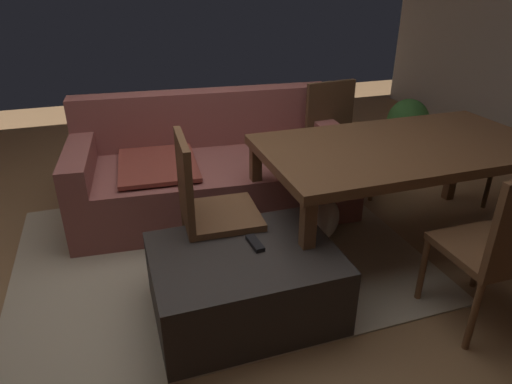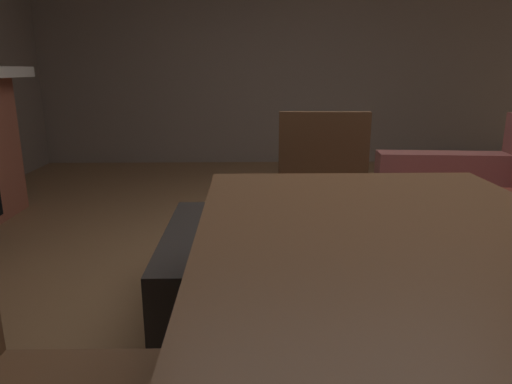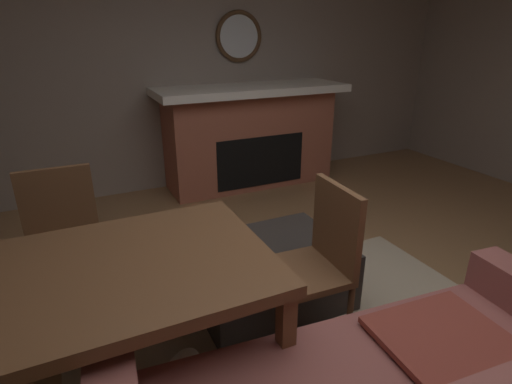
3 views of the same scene
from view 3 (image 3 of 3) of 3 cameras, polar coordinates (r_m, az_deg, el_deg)
The scene contains 10 objects.
floor at distance 2.54m, azimuth 10.03°, elevation -21.21°, with size 8.76×8.76×0.00m, color olive.
wall_back_fireplace_side at distance 4.71m, azimuth -11.62°, elevation 16.18°, with size 7.70×0.12×2.58m, color gray.
area_rug at distance 2.47m, azimuth 9.00°, elevation -22.39°, with size 2.60×2.00×0.01m, color tan.
fireplace at distance 4.73m, azimuth -0.82°, elevation 7.89°, with size 2.13×0.76×1.15m.
round_wall_mirror at distance 4.85m, azimuth -2.40°, elevation 20.92°, with size 0.55×0.05×0.55m.
ottoman_coffee_table at distance 2.77m, azimuth 1.81°, elevation -11.37°, with size 0.97×0.74×0.41m, color #2D2826.
tv_remote at distance 2.59m, azimuth 0.79°, elevation -8.25°, with size 0.05×0.16×0.02m, color black.
dining_table at distance 1.98m, azimuth -25.40°, elevation -12.56°, with size 1.83×0.99×0.74m.
dining_chair_south at distance 2.83m, azimuth -25.42°, elevation -5.44°, with size 0.44×0.44×0.93m.
dining_chair_west at distance 2.37m, azimuth 8.73°, elevation -8.69°, with size 0.46×0.46×0.93m.
Camera 3 is at (1.15, 1.47, 1.72)m, focal length 28.55 mm.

